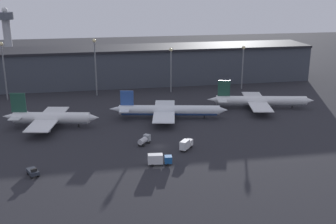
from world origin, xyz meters
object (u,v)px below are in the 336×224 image
at_px(airplane_1, 168,110).
at_px(service_vehicle_3, 33,172).
at_px(service_vehicle_2, 186,144).
at_px(control_tower, 8,37).
at_px(service_vehicle_1, 144,140).
at_px(airplane_0, 50,118).
at_px(airplane_2, 260,101).
at_px(service_vehicle_0, 159,159).

distance_m(airplane_1, service_vehicle_3, 65.98).
height_order(service_vehicle_2, control_tower, control_tower).
height_order(service_vehicle_1, control_tower, control_tower).
height_order(airplane_0, control_tower, control_tower).
height_order(airplane_0, airplane_2, airplane_0).
relative_size(airplane_1, service_vehicle_1, 8.49).
relative_size(airplane_2, service_vehicle_3, 8.66).
bearing_deg(service_vehicle_3, service_vehicle_0, 66.71).
relative_size(airplane_1, service_vehicle_2, 7.66).
xyz_separation_m(airplane_1, service_vehicle_1, (-13.34, -26.96, -1.72)).
bearing_deg(airplane_2, service_vehicle_2, -124.74).
relative_size(airplane_0, airplane_1, 0.77).
relative_size(airplane_2, service_vehicle_0, 6.27).
bearing_deg(service_vehicle_2, airplane_0, 93.50).
bearing_deg(control_tower, service_vehicle_0, -64.99).
bearing_deg(service_vehicle_1, service_vehicle_3, 155.35).
bearing_deg(service_vehicle_0, service_vehicle_1, 102.05).
bearing_deg(control_tower, airplane_2, -36.17).
height_order(airplane_2, control_tower, control_tower).
xyz_separation_m(airplane_1, airplane_2, (42.33, 6.71, 0.01)).
xyz_separation_m(service_vehicle_1, control_tower, (-62.11, 119.79, 21.69)).
height_order(service_vehicle_0, service_vehicle_2, service_vehicle_0).
bearing_deg(service_vehicle_3, service_vehicle_2, 78.97).
distance_m(service_vehicle_0, service_vehicle_2, 15.13).
relative_size(airplane_0, airplane_2, 0.80).
bearing_deg(airplane_1, service_vehicle_2, -79.17).
bearing_deg(service_vehicle_3, service_vehicle_1, 93.76).
xyz_separation_m(airplane_2, service_vehicle_3, (-90.31, -51.96, -2.18)).
distance_m(service_vehicle_3, control_tower, 142.51).
bearing_deg(airplane_2, service_vehicle_1, -137.35).
distance_m(service_vehicle_1, control_tower, 136.67).
xyz_separation_m(service_vehicle_0, control_tower, (-64.19, 137.57, 21.36)).
height_order(airplane_2, service_vehicle_0, airplane_2).
height_order(airplane_0, service_vehicle_3, airplane_0).
height_order(airplane_2, service_vehicle_2, airplane_2).
height_order(airplane_2, service_vehicle_1, airplane_2).
xyz_separation_m(airplane_2, service_vehicle_0, (-53.60, -51.46, -1.40)).
bearing_deg(service_vehicle_2, control_tower, 68.97).
bearing_deg(service_vehicle_1, airplane_1, 11.19).
distance_m(service_vehicle_0, service_vehicle_1, 17.91).
bearing_deg(service_vehicle_3, control_tower, 167.18).
bearing_deg(airplane_2, airplane_1, -159.51).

